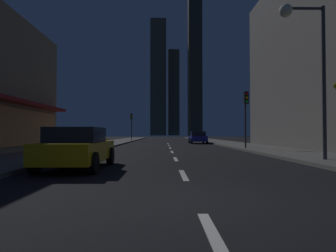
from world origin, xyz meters
name	(u,v)px	position (x,y,z in m)	size (l,w,h in m)	color
ground_plane	(168,143)	(0.00, 32.00, -0.05)	(78.00, 136.00, 0.10)	black
sidewalk_right	(221,142)	(7.00, 32.00, 0.07)	(4.00, 76.00, 0.15)	#605E59
sidewalk_left	(114,142)	(-7.00, 32.00, 0.07)	(4.00, 76.00, 0.15)	#605E59
lane_marking_center	(172,152)	(0.00, 13.60, 0.01)	(0.16, 33.40, 0.01)	silver
skyscraper_distant_tall	(158,78)	(-3.12, 153.71, 32.07)	(8.66, 8.44, 64.14)	#464234
skyscraper_distant_mid	(174,93)	(5.59, 157.47, 24.29)	(6.32, 5.24, 48.57)	#433F32
skyscraper_distant_short	(195,56)	(14.00, 124.77, 36.50)	(6.00, 7.01, 73.01)	#333026
car_parked_near	(78,148)	(-3.60, 4.81, 0.74)	(1.98, 4.24, 1.45)	gold
car_parked_far	(198,137)	(3.60, 29.21, 0.74)	(1.98, 4.24, 1.45)	navy
fire_hydrant_far_left	(106,142)	(-5.90, 21.71, 0.45)	(0.42, 0.30, 0.65)	gold
traffic_light_near_right	(246,107)	(5.50, 15.64, 3.19)	(0.32, 0.48, 4.20)	#2D2D2D
traffic_light_far_left	(131,121)	(-5.50, 39.43, 3.19)	(0.32, 0.48, 4.20)	#2D2D2D
street_lamp_right	(304,43)	(5.38, 6.63, 5.07)	(1.96, 0.56, 6.58)	#38383D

